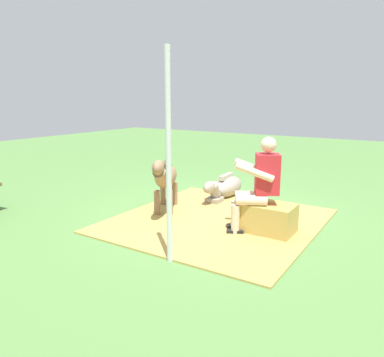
{
  "coord_description": "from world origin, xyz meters",
  "views": [
    {
      "loc": [
        -2.74,
        4.84,
        1.78
      ],
      "look_at": [
        0.26,
        0.15,
        0.55
      ],
      "focal_mm": 34.72,
      "sensor_mm": 36.0,
      "label": 1
    }
  ],
  "objects_px": {
    "person_seated": "(258,182)",
    "tent_pole_left": "(169,159)",
    "hay_bale": "(269,219)",
    "pony_lying": "(225,187)",
    "pony_standing": "(165,177)"
  },
  "relations": [
    {
      "from": "person_seated",
      "to": "tent_pole_left",
      "type": "relative_size",
      "value": 0.56
    },
    {
      "from": "pony_standing",
      "to": "tent_pole_left",
      "type": "distance_m",
      "value": 1.88
    },
    {
      "from": "hay_bale",
      "to": "pony_standing",
      "type": "height_order",
      "value": "pony_standing"
    },
    {
      "from": "person_seated",
      "to": "tent_pole_left",
      "type": "height_order",
      "value": "tent_pole_left"
    },
    {
      "from": "person_seated",
      "to": "pony_standing",
      "type": "bearing_deg",
      "value": -2.07
    },
    {
      "from": "hay_bale",
      "to": "tent_pole_left",
      "type": "height_order",
      "value": "tent_pole_left"
    },
    {
      "from": "pony_standing",
      "to": "tent_pole_left",
      "type": "bearing_deg",
      "value": 128.11
    },
    {
      "from": "pony_standing",
      "to": "pony_lying",
      "type": "xyz_separation_m",
      "value": [
        -0.38,
        -1.29,
        -0.37
      ]
    },
    {
      "from": "pony_lying",
      "to": "hay_bale",
      "type": "bearing_deg",
      "value": 135.54
    },
    {
      "from": "person_seated",
      "to": "pony_lying",
      "type": "height_order",
      "value": "person_seated"
    },
    {
      "from": "hay_bale",
      "to": "person_seated",
      "type": "distance_m",
      "value": 0.52
    },
    {
      "from": "pony_lying",
      "to": "tent_pole_left",
      "type": "bearing_deg",
      "value": 105.02
    },
    {
      "from": "tent_pole_left",
      "to": "person_seated",
      "type": "bearing_deg",
      "value": -108.44
    },
    {
      "from": "hay_bale",
      "to": "tent_pole_left",
      "type": "xyz_separation_m",
      "value": [
        0.6,
        1.41,
        0.94
      ]
    },
    {
      "from": "person_seated",
      "to": "pony_standing",
      "type": "relative_size",
      "value": 1.04
    }
  ]
}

